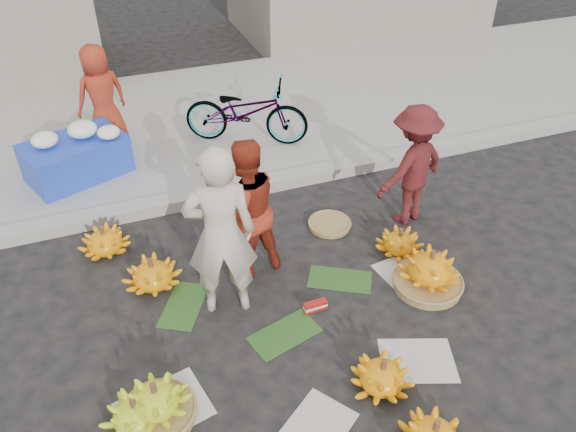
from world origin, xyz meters
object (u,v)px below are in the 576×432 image
object	(u,v)px
flower_table	(76,155)
bicycle	(246,112)
vendor_cream	(221,234)
banana_bunch_4	(430,272)
banana_bunch_0	(157,404)

from	to	relation	value
flower_table	bicycle	xyz separation A→B (m)	(2.29, 0.12, 0.17)
bicycle	vendor_cream	bearing A→B (deg)	-173.26
vendor_cream	bicycle	size ratio (longest dim) A/B	1.03
flower_table	banana_bunch_4	bearing A→B (deg)	-67.62
bicycle	flower_table	bearing A→B (deg)	120.76
banana_bunch_0	flower_table	world-z (taller)	flower_table
banana_bunch_4	flower_table	xyz separation A→B (m)	(-3.15, 3.29, 0.20)
banana_bunch_4	flower_table	bearing A→B (deg)	133.77
banana_bunch_0	bicycle	distance (m)	4.44
bicycle	banana_bunch_0	bearing A→B (deg)	-178.72
banana_bunch_0	bicycle	bearing A→B (deg)	63.45
banana_bunch_4	vendor_cream	distance (m)	2.15
vendor_cream	flower_table	distance (m)	3.08
banana_bunch_4	bicycle	distance (m)	3.53
flower_table	vendor_cream	bearing A→B (deg)	-89.02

